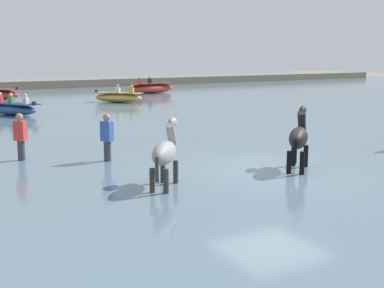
{
  "coord_description": "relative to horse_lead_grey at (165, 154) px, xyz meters",
  "views": [
    {
      "loc": [
        -8.16,
        -10.06,
        3.26
      ],
      "look_at": [
        -1.31,
        1.78,
        0.83
      ],
      "focal_mm": 48.27,
      "sensor_mm": 36.0,
      "label": 1
    }
  ],
  "objects": [
    {
      "name": "ground_plane",
      "position": [
        3.12,
        0.18,
        -1.06
      ],
      "size": [
        120.0,
        120.0,
        0.0
      ],
      "primitive_type": "plane",
      "color": "#84755B"
    },
    {
      "name": "water_surface",
      "position": [
        3.12,
        10.18,
        -0.9
      ],
      "size": [
        90.0,
        90.0,
        0.33
      ],
      "primitive_type": "cube",
      "color": "slate",
      "rests_on": "ground"
    },
    {
      "name": "horse_lead_grey",
      "position": [
        0.0,
        0.0,
        0.0
      ],
      "size": [
        1.31,
        1.42,
        1.79
      ],
      "color": "gray",
      "rests_on": "ground"
    },
    {
      "name": "horse_trailing_black",
      "position": [
        3.71,
        -0.15,
        0.05
      ],
      "size": [
        1.48,
        1.38,
        1.88
      ],
      "color": "black",
      "rests_on": "ground"
    },
    {
      "name": "boat_far_offshore",
      "position": [
        6.58,
        18.96,
        -0.43
      ],
      "size": [
        2.8,
        2.73,
        1.06
      ],
      "color": "gold",
      "rests_on": "water_surface"
    },
    {
      "name": "boat_mid_channel",
      "position": [
        11.28,
        24.33,
        -0.36
      ],
      "size": [
        3.76,
        1.59,
        1.21
      ],
      "color": "#BC382D",
      "rests_on": "water_surface"
    },
    {
      "name": "boat_distant_east",
      "position": [
        -0.2,
        15.53,
        -0.43
      ],
      "size": [
        2.36,
        3.08,
        1.05
      ],
      "color": "#28518E",
      "rests_on": "water_surface"
    },
    {
      "name": "person_wading_close",
      "position": [
        -2.13,
        4.54,
        -0.19
      ],
      "size": [
        0.36,
        0.37,
        1.63
      ],
      "color": "#383842",
      "rests_on": "ground"
    },
    {
      "name": "person_spectator_far",
      "position": [
        -0.1,
        3.27,
        -0.19
      ],
      "size": [
        0.33,
        0.38,
        1.63
      ],
      "color": "#383842",
      "rests_on": "ground"
    },
    {
      "name": "far_shoreline",
      "position": [
        3.12,
        33.76,
        -0.57
      ],
      "size": [
        80.0,
        2.4,
        0.98
      ],
      "primitive_type": "cube",
      "color": "gray",
      "rests_on": "ground"
    }
  ]
}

